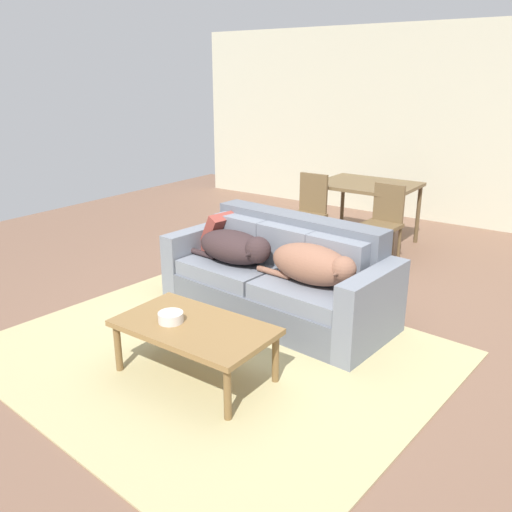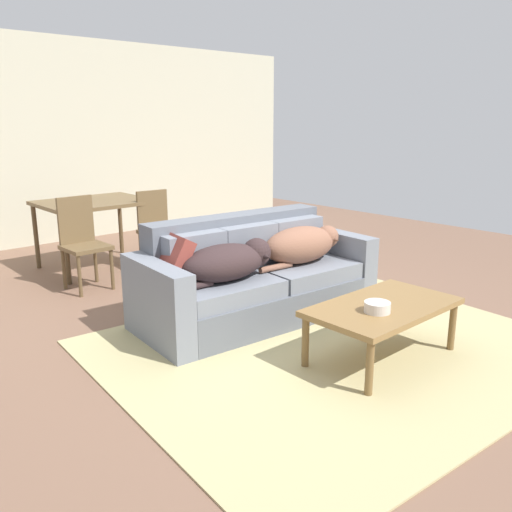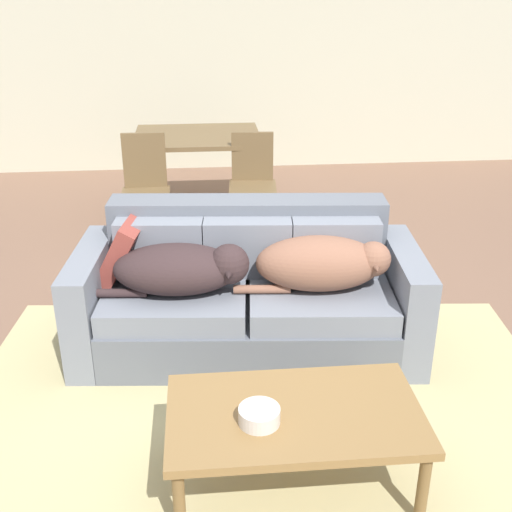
# 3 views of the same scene
# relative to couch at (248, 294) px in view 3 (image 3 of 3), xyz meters

# --- Properties ---
(ground_plane) EXTENTS (10.00, 10.00, 0.00)m
(ground_plane) POSITION_rel_couch_xyz_m (-0.00, -0.01, -0.33)
(ground_plane) COLOR brown
(back_partition) EXTENTS (8.00, 0.12, 2.70)m
(back_partition) POSITION_rel_couch_xyz_m (-0.00, 3.99, 1.02)
(back_partition) COLOR beige
(back_partition) RESTS_ON ground
(area_rug) EXTENTS (3.43, 2.98, 0.01)m
(area_rug) POSITION_rel_couch_xyz_m (-0.00, -0.91, -0.33)
(area_rug) COLOR tan
(area_rug) RESTS_ON ground
(couch) EXTENTS (2.10, 1.03, 0.85)m
(couch) POSITION_rel_couch_xyz_m (0.00, 0.00, 0.00)
(couch) COLOR slate
(couch) RESTS_ON ground
(dog_on_left_cushion) EXTENTS (0.91, 0.45, 0.30)m
(dog_on_left_cushion) POSITION_rel_couch_xyz_m (-0.38, -0.14, 0.25)
(dog_on_left_cushion) COLOR #332425
(dog_on_left_cushion) RESTS_ON couch
(dog_on_right_cushion) EXTENTS (0.90, 0.42, 0.32)m
(dog_on_right_cushion) POSITION_rel_couch_xyz_m (0.42, -0.17, 0.26)
(dog_on_right_cushion) COLOR brown
(dog_on_right_cushion) RESTS_ON couch
(throw_pillow_by_left_arm) EXTENTS (0.33, 0.43, 0.39)m
(throw_pillow_by_left_arm) POSITION_rel_couch_xyz_m (-0.74, 0.11, 0.28)
(throw_pillow_by_left_arm) COLOR brown
(throw_pillow_by_left_arm) RESTS_ON couch
(coffee_table) EXTENTS (1.09, 0.63, 0.41)m
(coffee_table) POSITION_rel_couch_xyz_m (0.10, -1.24, 0.03)
(coffee_table) COLOR olive
(coffee_table) RESTS_ON ground
(bowl_on_coffee_table) EXTENTS (0.17, 0.17, 0.07)m
(bowl_on_coffee_table) POSITION_rel_couch_xyz_m (-0.06, -1.30, 0.11)
(bowl_on_coffee_table) COLOR silver
(bowl_on_coffee_table) RESTS_ON coffee_table
(dining_table) EXTENTS (1.15, 0.93, 0.77)m
(dining_table) POSITION_rel_couch_xyz_m (-0.28, 2.36, 0.36)
(dining_table) COLOR brown
(dining_table) RESTS_ON ground
(dining_chair_near_left) EXTENTS (0.41, 0.41, 0.91)m
(dining_chair_near_left) POSITION_rel_couch_xyz_m (-0.72, 1.73, 0.17)
(dining_chair_near_left) COLOR brown
(dining_chair_near_left) RESTS_ON ground
(dining_chair_near_right) EXTENTS (0.43, 0.43, 0.88)m
(dining_chair_near_right) POSITION_rel_couch_xyz_m (0.19, 1.80, 0.16)
(dining_chair_near_right) COLOR brown
(dining_chair_near_right) RESTS_ON ground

